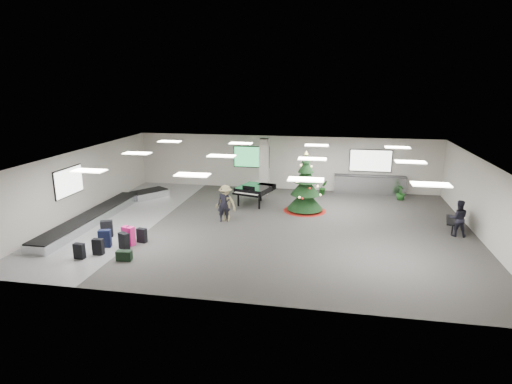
% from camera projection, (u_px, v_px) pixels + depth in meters
% --- Properties ---
extents(ground, '(18.00, 18.00, 0.00)m').
position_uv_depth(ground, '(266.00, 226.00, 19.35)').
color(ground, '#363431').
rests_on(ground, ground).
extents(room_envelope, '(18.02, 14.02, 3.21)m').
position_uv_depth(room_envelope, '(260.00, 172.00, 19.47)').
color(room_envelope, beige).
rests_on(room_envelope, ground).
extents(baggage_carousel, '(2.28, 9.71, 0.43)m').
position_uv_depth(baggage_carousel, '(105.00, 212.00, 20.59)').
color(baggage_carousel, silver).
rests_on(baggage_carousel, ground).
extents(service_counter, '(4.05, 0.65, 1.08)m').
position_uv_depth(service_counter, '(369.00, 185.00, 24.67)').
color(service_counter, silver).
rests_on(service_counter, ground).
extents(suitcase_0, '(0.40, 0.23, 0.64)m').
position_uv_depth(suitcase_0, '(98.00, 247.00, 16.08)').
color(suitcase_0, black).
rests_on(suitcase_0, ground).
extents(suitcase_1, '(0.49, 0.40, 0.69)m').
position_uv_depth(suitcase_1, '(124.00, 241.00, 16.57)').
color(suitcase_1, black).
rests_on(suitcase_1, ground).
extents(pink_suitcase, '(0.55, 0.41, 0.78)m').
position_uv_depth(pink_suitcase, '(128.00, 236.00, 17.01)').
color(pink_suitcase, '#E61E77').
rests_on(pink_suitcase, ground).
extents(suitcase_3, '(0.43, 0.29, 0.61)m').
position_uv_depth(suitcase_3, '(142.00, 235.00, 17.30)').
color(suitcase_3, black).
rests_on(suitcase_3, ground).
extents(navy_suitcase, '(0.51, 0.37, 0.72)m').
position_uv_depth(navy_suitcase, '(105.00, 239.00, 16.79)').
color(navy_suitcase, black).
rests_on(navy_suitcase, ground).
extents(suitcase_5, '(0.41, 0.25, 0.61)m').
position_uv_depth(suitcase_5, '(79.00, 251.00, 15.71)').
color(suitcase_5, black).
rests_on(suitcase_5, ground).
extents(green_duffel, '(0.58, 0.34, 0.39)m').
position_uv_depth(green_duffel, '(124.00, 256.00, 15.59)').
color(green_duffel, black).
rests_on(green_duffel, ground).
extents(suitcase_8, '(0.55, 0.44, 0.73)m').
position_uv_depth(suitcase_8, '(107.00, 229.00, 17.90)').
color(suitcase_8, black).
rests_on(suitcase_8, ground).
extents(christmas_tree, '(2.16, 2.16, 3.08)m').
position_uv_depth(christmas_tree, '(305.00, 191.00, 21.31)').
color(christmas_tree, '#650E09').
rests_on(christmas_tree, ground).
extents(grand_piano, '(2.02, 2.35, 1.15)m').
position_uv_depth(grand_piano, '(254.00, 189.00, 22.49)').
color(grand_piano, black).
rests_on(grand_piano, ground).
extents(bench, '(0.83, 1.58, 0.96)m').
position_uv_depth(bench, '(455.00, 218.00, 18.73)').
color(bench, black).
rests_on(bench, ground).
extents(traveler_a, '(0.70, 0.57, 1.66)m').
position_uv_depth(traveler_a, '(224.00, 204.00, 19.76)').
color(traveler_a, black).
rests_on(traveler_a, ground).
extents(traveler_b, '(1.26, 0.96, 1.72)m').
position_uv_depth(traveler_b, '(226.00, 203.00, 19.83)').
color(traveler_b, '#93885B').
rests_on(traveler_b, ground).
extents(traveler_bench, '(0.79, 0.63, 1.57)m').
position_uv_depth(traveler_bench, '(458.00, 218.00, 17.89)').
color(traveler_bench, black).
rests_on(traveler_bench, ground).
extents(potted_plant_left, '(0.59, 0.55, 0.85)m').
position_uv_depth(potted_plant_left, '(323.00, 187.00, 24.54)').
color(potted_plant_left, '#143F14').
rests_on(potted_plant_left, ground).
extents(potted_plant_right, '(0.65, 0.65, 0.84)m').
position_uv_depth(potted_plant_right, '(401.00, 192.00, 23.45)').
color(potted_plant_right, '#143F14').
rests_on(potted_plant_right, ground).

